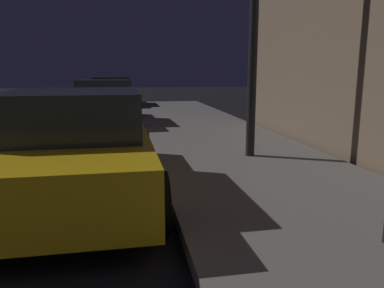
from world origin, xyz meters
TOP-DOWN VIEW (x-y plane):
  - car_yellow_cab at (2.85, 3.51)m, footprint 2.11×4.15m
  - car_white at (2.85, 10.35)m, footprint 2.17×4.18m
  - car_green at (2.85, 16.82)m, footprint 2.14×4.53m

SIDE VIEW (x-z plane):
  - car_white at x=2.85m, z-range -0.01..1.42m
  - car_yellow_cab at x=2.85m, z-range -0.01..1.42m
  - car_green at x=2.85m, z-range 0.00..1.43m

